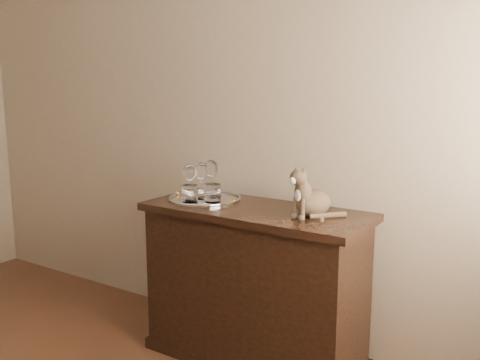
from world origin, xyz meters
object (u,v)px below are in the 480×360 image
object	(u,v)px
sideboard	(255,285)
tumbler_a	(213,193)
tray	(205,199)
wine_glass_c	(189,181)
tumbler_b	(190,194)
wine_glass_d	(201,180)
cat	(312,190)
wine_glass_b	(211,178)

from	to	relation	value
sideboard	tumbler_a	distance (m)	0.54
tray	wine_glass_c	distance (m)	0.13
wine_glass_c	tumbler_b	xyz separation A→B (m)	(0.06, -0.07, -0.05)
wine_glass_c	wine_glass_d	distance (m)	0.07
wine_glass_d	cat	world-z (taller)	cat
wine_glass_c	tumbler_a	size ratio (longest dim) A/B	1.97
sideboard	tray	size ratio (longest dim) A/B	3.00
wine_glass_c	wine_glass_b	bearing A→B (deg)	64.89
tray	wine_glass_c	world-z (taller)	wine_glass_c
tray	wine_glass_d	bearing A→B (deg)	174.84
tray	cat	distance (m)	0.66
wine_glass_c	tumbler_a	xyz separation A→B (m)	(0.16, 0.00, -0.05)
wine_glass_b	tumbler_b	xyz separation A→B (m)	(0.00, -0.20, -0.06)
tray	cat	xyz separation A→B (m)	(0.65, 0.01, 0.13)
tumbler_a	cat	distance (m)	0.57
wine_glass_c	wine_glass_d	size ratio (longest dim) A/B	0.96
tumbler_a	cat	world-z (taller)	cat
tumbler_b	sideboard	bearing A→B (deg)	17.40
sideboard	wine_glass_c	xyz separation A→B (m)	(-0.41, -0.04, 0.53)
wine_glass_c	wine_glass_d	xyz separation A→B (m)	(0.05, 0.05, 0.00)
wine_glass_b	tumbler_a	xyz separation A→B (m)	(0.10, -0.12, -0.05)
wine_glass_c	tumbler_b	size ratio (longest dim) A/B	2.05
tray	wine_glass_b	xyz separation A→B (m)	(-0.01, 0.08, 0.11)
tray	wine_glass_c	size ratio (longest dim) A/B	2.05
sideboard	cat	xyz separation A→B (m)	(0.31, 0.02, 0.55)
sideboard	tumbler_a	world-z (taller)	tumbler_a
wine_glass_d	tumbler_a	bearing A→B (deg)	-22.66
wine_glass_d	cat	bearing A→B (deg)	0.67
sideboard	wine_glass_b	distance (m)	0.65
wine_glass_d	tumbler_a	world-z (taller)	wine_glass_d
tray	tumbler_b	xyz separation A→B (m)	(-0.01, -0.12, 0.05)
tray	sideboard	bearing A→B (deg)	-1.22
tray	tumbler_a	size ratio (longest dim) A/B	4.05
sideboard	wine_glass_d	xyz separation A→B (m)	(-0.36, 0.01, 0.53)
wine_glass_c	cat	world-z (taller)	cat
wine_glass_b	tumbler_b	size ratio (longest dim) A/B	2.18
wine_glass_c	tumbler_b	bearing A→B (deg)	-50.02
tumbler_b	cat	distance (m)	0.68
tray	wine_glass_c	bearing A→B (deg)	-148.52
tumbler_a	tumbler_b	world-z (taller)	tumbler_a
tray	wine_glass_c	xyz separation A→B (m)	(-0.07, -0.04, 0.10)
wine_glass_c	wine_glass_d	world-z (taller)	wine_glass_d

